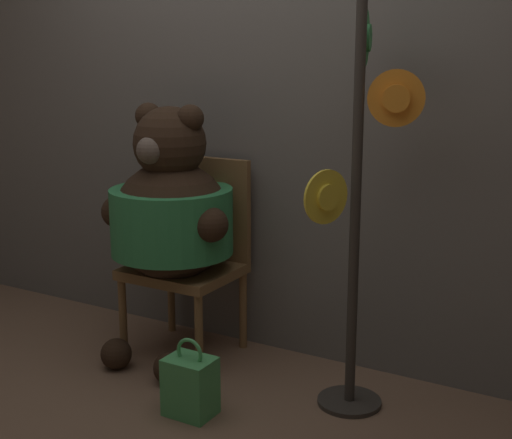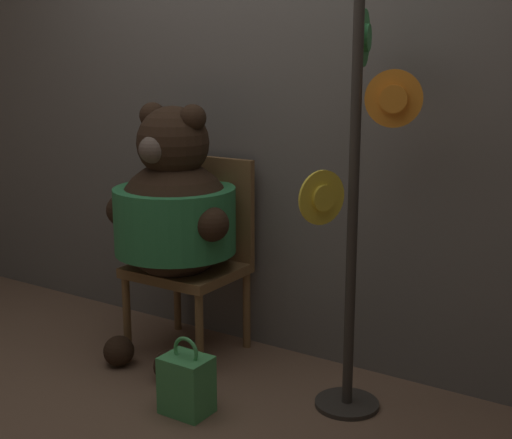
# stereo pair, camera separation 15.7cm
# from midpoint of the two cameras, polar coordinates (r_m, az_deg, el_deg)

# --- Properties ---
(ground_plane) EXTENTS (14.00, 14.00, 0.00)m
(ground_plane) POSITION_cam_midpoint_polar(r_m,az_deg,el_deg) (3.30, -5.38, -14.01)
(ground_plane) COLOR brown
(wall_back) EXTENTS (8.00, 0.10, 2.27)m
(wall_back) POSITION_cam_midpoint_polar(r_m,az_deg,el_deg) (3.60, 2.09, 7.26)
(wall_back) COLOR #66605B
(wall_back) RESTS_ON ground_plane
(chair) EXTENTS (0.52, 0.46, 0.99)m
(chair) POSITION_cam_midpoint_polar(r_m,az_deg,el_deg) (3.66, -3.55, -2.36)
(chair) COLOR brown
(chair) RESTS_ON ground_plane
(teddy_bear) EXTENTS (0.72, 0.64, 1.27)m
(teddy_bear) POSITION_cam_midpoint_polar(r_m,az_deg,el_deg) (3.48, -5.31, 0.57)
(teddy_bear) COLOR black
(teddy_bear) RESTS_ON ground_plane
(hat_display_rack) EXTENTS (0.39, 0.48, 1.73)m
(hat_display_rack) POSITION_cam_midpoint_polar(r_m,az_deg,el_deg) (2.95, 9.52, 1.06)
(hat_display_rack) COLOR #332D28
(hat_display_rack) RESTS_ON ground_plane
(handbag_on_ground) EXTENTS (0.20, 0.16, 0.34)m
(handbag_on_ground) POSITION_cam_midpoint_polar(r_m,az_deg,el_deg) (3.11, -4.10, -13.00)
(handbag_on_ground) COLOR #479E56
(handbag_on_ground) RESTS_ON ground_plane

